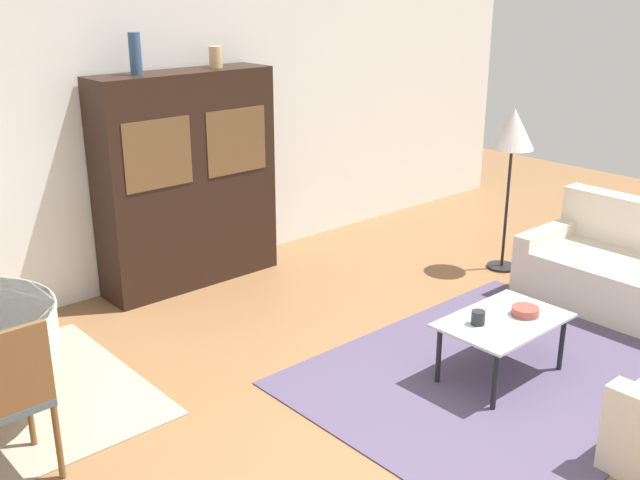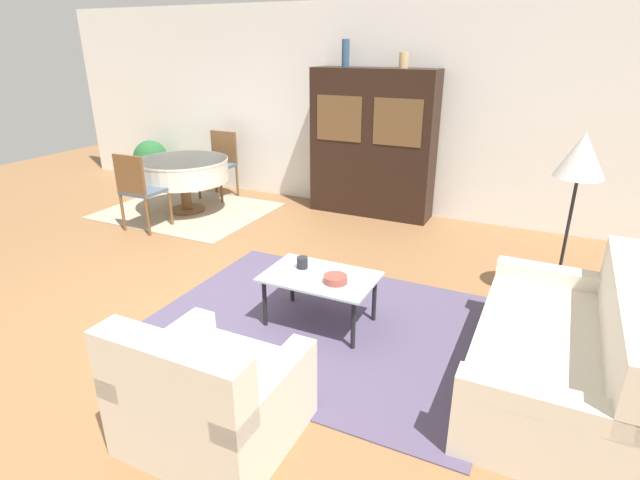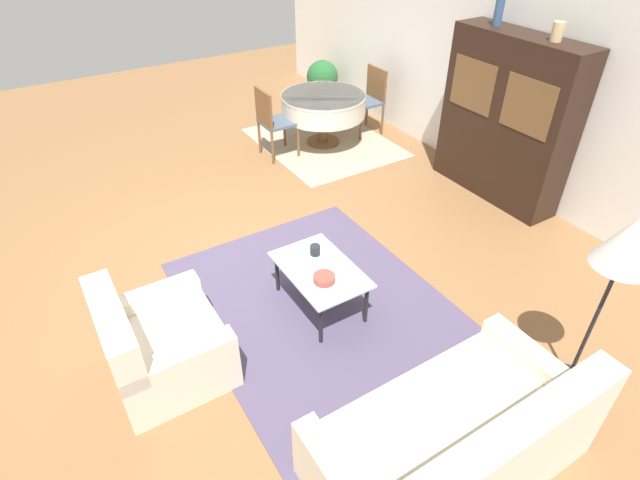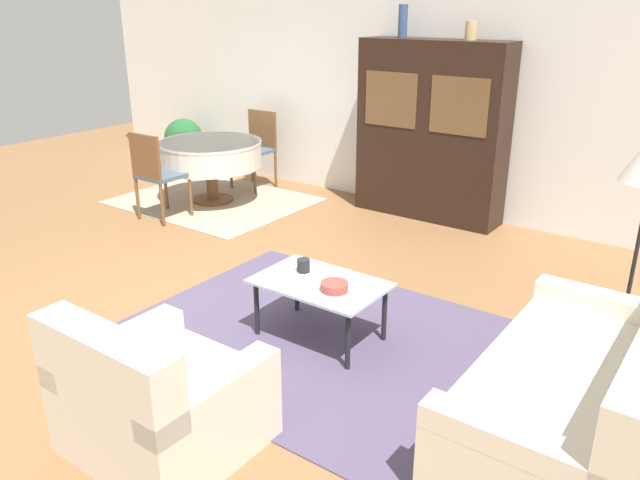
% 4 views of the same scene
% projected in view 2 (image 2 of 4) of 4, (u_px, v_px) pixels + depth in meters
% --- Properties ---
extents(ground_plane, '(14.00, 14.00, 0.00)m').
position_uv_depth(ground_plane, '(189.00, 320.00, 4.22)').
color(ground_plane, brown).
extents(wall_back, '(10.00, 0.06, 2.70)m').
position_uv_depth(wall_back, '(354.00, 109.00, 6.76)').
color(wall_back, white).
rests_on(wall_back, ground_plane).
extents(area_rug, '(2.77, 2.14, 0.01)m').
position_uv_depth(area_rug, '(323.00, 324.00, 4.15)').
color(area_rug, '#4C425B').
rests_on(area_rug, ground_plane).
extents(dining_rug, '(2.16, 1.74, 0.01)m').
position_uv_depth(dining_rug, '(188.00, 210.00, 6.96)').
color(dining_rug, gray).
rests_on(dining_rug, ground_plane).
extents(couch, '(0.94, 1.80, 0.85)m').
position_uv_depth(couch, '(561.00, 353.00, 3.26)').
color(couch, beige).
rests_on(couch, ground_plane).
extents(armchair, '(0.91, 0.84, 0.82)m').
position_uv_depth(armchair, '(209.00, 398.00, 2.85)').
color(armchair, beige).
rests_on(armchair, ground_plane).
extents(coffee_table, '(0.90, 0.58, 0.43)m').
position_uv_depth(coffee_table, '(320.00, 281.00, 4.03)').
color(coffee_table, black).
rests_on(coffee_table, area_rug).
extents(display_cabinet, '(1.62, 0.44, 1.90)m').
position_uv_depth(display_cabinet, '(372.00, 144.00, 6.53)').
color(display_cabinet, black).
rests_on(display_cabinet, ground_plane).
extents(dining_table, '(1.21, 1.21, 0.72)m').
position_uv_depth(dining_table, '(183.00, 170.00, 6.73)').
color(dining_table, brown).
rests_on(dining_table, dining_rug).
extents(dining_chair_near, '(0.44, 0.44, 0.96)m').
position_uv_depth(dining_chair_near, '(139.00, 187.00, 6.05)').
color(dining_chair_near, brown).
rests_on(dining_chair_near, dining_rug).
extents(dining_chair_far, '(0.44, 0.44, 0.96)m').
position_uv_depth(dining_chair_far, '(220.00, 160.00, 7.43)').
color(dining_chair_far, brown).
rests_on(dining_chair_far, dining_rug).
extents(floor_lamp, '(0.40, 0.40, 1.53)m').
position_uv_depth(floor_lamp, '(581.00, 161.00, 4.02)').
color(floor_lamp, black).
rests_on(floor_lamp, ground_plane).
extents(cup, '(0.09, 0.09, 0.10)m').
position_uv_depth(cup, '(302.00, 263.00, 4.13)').
color(cup, '#232328').
rests_on(cup, coffee_table).
extents(bowl, '(0.19, 0.19, 0.06)m').
position_uv_depth(bowl, '(335.00, 279.00, 3.89)').
color(bowl, '#9E4238').
rests_on(bowl, coffee_table).
extents(vase_tall, '(0.10, 0.10, 0.33)m').
position_uv_depth(vase_tall, '(346.00, 53.00, 6.29)').
color(vase_tall, '#33517A').
rests_on(vase_tall, display_cabinet).
extents(vase_short, '(0.11, 0.11, 0.18)m').
position_uv_depth(vase_short, '(404.00, 60.00, 6.01)').
color(vase_short, tan).
rests_on(vase_short, display_cabinet).
extents(potted_plant, '(0.54, 0.54, 0.73)m').
position_uv_depth(potted_plant, '(151.00, 160.00, 8.08)').
color(potted_plant, '#4C4C51').
rests_on(potted_plant, ground_plane).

